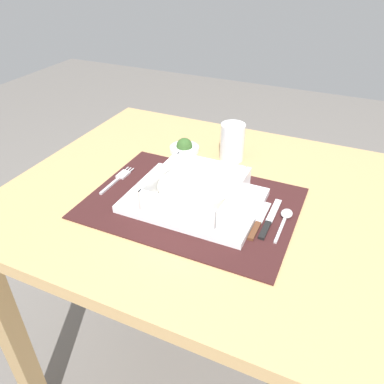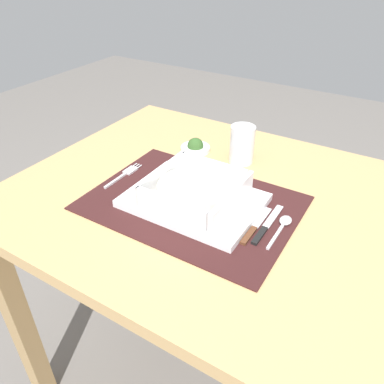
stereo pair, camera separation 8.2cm
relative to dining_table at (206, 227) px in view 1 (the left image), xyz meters
The scene contains 11 objects.
ground_plane 0.61m from the dining_table, ahead, with size 6.00×6.00×0.00m, color slate.
dining_table is the anchor object (origin of this frame).
placemat 0.12m from the dining_table, 99.84° to the right, with size 0.45×0.32×0.00m, color #381919.
serving_plate 0.13m from the dining_table, 94.76° to the right, with size 0.28×0.20×0.02m, color white.
porridge_bowl 0.16m from the dining_table, 87.40° to the right, with size 0.18×0.18×0.05m.
fork 0.24m from the dining_table, 169.05° to the right, with size 0.02×0.13×0.00m.
spoon 0.22m from the dining_table, ahead, with size 0.02×0.11×0.01m.
butter_knife 0.21m from the dining_table, 19.04° to the right, with size 0.01×0.14×0.01m.
bread_knife 0.20m from the dining_table, 26.42° to the right, with size 0.01×0.13×0.01m.
drinking_glass 0.23m from the dining_table, 91.04° to the left, with size 0.06×0.06×0.10m.
condiment_saucer 0.24m from the dining_table, 129.65° to the left, with size 0.08×0.08×0.04m.
Camera 1 is at (0.27, -0.68, 1.21)m, focal length 35.60 mm.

